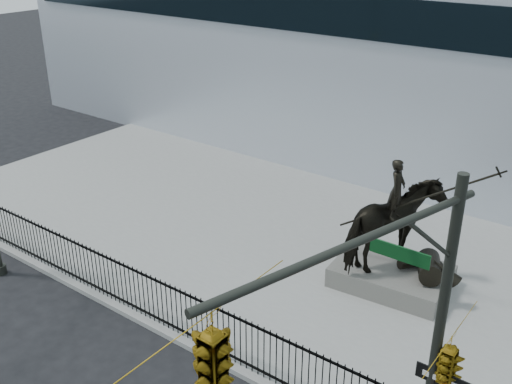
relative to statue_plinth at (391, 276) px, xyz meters
The scene contains 7 objects.
ground 7.68m from the statue_plinth, 116.20° to the right, with size 120.00×120.00×0.00m, color black.
plaza 3.41m from the statue_plinth, behind, with size 30.00×12.00×0.15m, color gray.
building 14.14m from the statue_plinth, 104.45° to the left, with size 44.00×14.00×9.00m, color silver.
picket_fence 6.58m from the statue_plinth, 121.02° to the right, with size 22.10×0.10×1.50m.
statue_plinth is the anchor object (origin of this frame).
equestrian_statue 1.63m from the statue_plinth, ahead, with size 4.29×2.84×3.64m.
traffic_signal_right 10.37m from the statue_plinth, 70.85° to the right, with size 2.17×6.86×7.00m.
Camera 1 is at (9.38, -8.03, 10.36)m, focal length 42.00 mm.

